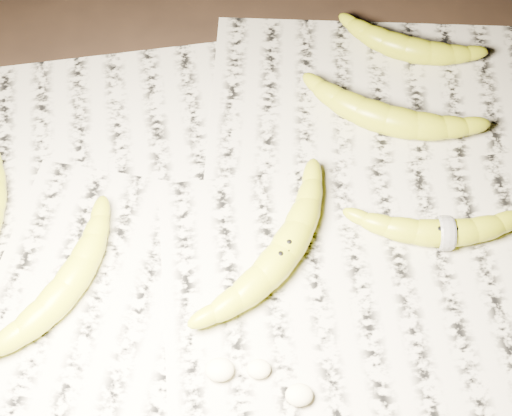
{
  "coord_description": "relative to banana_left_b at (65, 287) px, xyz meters",
  "views": [
    {
      "loc": [
        -0.04,
        -0.37,
        0.75
      ],
      "look_at": [
        -0.01,
        0.04,
        0.05
      ],
      "focal_mm": 50.0,
      "sensor_mm": 36.0,
      "label": 1
    }
  ],
  "objects": [
    {
      "name": "banana_taped",
      "position": [
        0.43,
        0.04,
        -0.0
      ],
      "size": [
        0.2,
        0.06,
        0.03
      ],
      "primitive_type": null,
      "rotation": [
        0.0,
        0.0,
        -0.04
      ],
      "color": "gold",
      "rests_on": "newspaper_patch"
    },
    {
      "name": "banana_upper_b",
      "position": [
        0.44,
        0.33,
        -0.0
      ],
      "size": [
        0.18,
        0.12,
        0.04
      ],
      "primitive_type": null,
      "rotation": [
        0.0,
        0.0,
        -0.41
      ],
      "color": "gold",
      "rests_on": "newspaper_patch"
    },
    {
      "name": "flesh_chunk_a",
      "position": [
        0.17,
        -0.1,
        -0.01
      ],
      "size": [
        0.03,
        0.03,
        0.02
      ],
      "primitive_type": "ellipsoid",
      "color": "beige",
      "rests_on": "newspaper_patch"
    },
    {
      "name": "ground",
      "position": [
        0.23,
        0.03,
        -0.03
      ],
      "size": [
        3.0,
        3.0,
        0.0
      ],
      "primitive_type": "plane",
      "color": "black",
      "rests_on": "ground"
    },
    {
      "name": "banana_center",
      "position": [
        0.24,
        0.02,
        0.0
      ],
      "size": [
        0.19,
        0.21,
        0.04
      ],
      "primitive_type": null,
      "rotation": [
        0.0,
        0.0,
        0.91
      ],
      "color": "gold",
      "rests_on": "newspaper_patch"
    },
    {
      "name": "flesh_chunk_b",
      "position": [
        0.25,
        -0.13,
        -0.01
      ],
      "size": [
        0.03,
        0.02,
        0.02
      ],
      "primitive_type": "ellipsoid",
      "color": "beige",
      "rests_on": "newspaper_patch"
    },
    {
      "name": "measuring_tape",
      "position": [
        0.43,
        0.04,
        -0.0
      ],
      "size": [
        0.01,
        0.04,
        0.04
      ],
      "primitive_type": "torus",
      "rotation": [
        0.0,
        1.57,
        -0.04
      ],
      "color": "white",
      "rests_on": "newspaper_patch"
    },
    {
      "name": "banana_left_b",
      "position": [
        0.0,
        0.0,
        0.0
      ],
      "size": [
        0.16,
        0.2,
        0.04
      ],
      "primitive_type": null,
      "rotation": [
        0.0,
        0.0,
        0.98
      ],
      "color": "gold",
      "rests_on": "newspaper_patch"
    },
    {
      "name": "newspaper_patch",
      "position": [
        0.25,
        0.05,
        -0.02
      ],
      "size": [
        0.9,
        0.7,
        0.01
      ],
      "primitive_type": "cube",
      "color": "#BCB6A1",
      "rests_on": "ground"
    },
    {
      "name": "flesh_chunk_c",
      "position": [
        0.21,
        -0.1,
        -0.01
      ],
      "size": [
        0.03,
        0.02,
        0.02
      ],
      "primitive_type": "ellipsoid",
      "color": "beige",
      "rests_on": "newspaper_patch"
    },
    {
      "name": "banana_upper_a",
      "position": [
        0.39,
        0.21,
        0.0
      ],
      "size": [
        0.22,
        0.14,
        0.04
      ],
      "primitive_type": null,
      "rotation": [
        0.0,
        0.0,
        -0.41
      ],
      "color": "gold",
      "rests_on": "newspaper_patch"
    }
  ]
}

